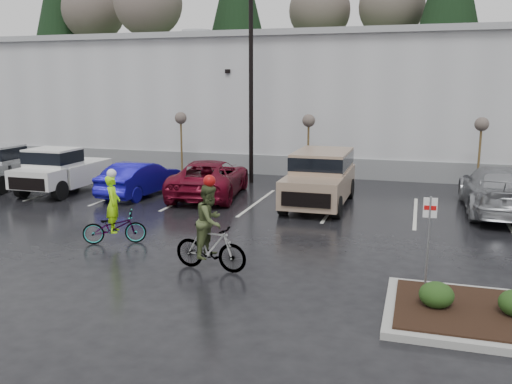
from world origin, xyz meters
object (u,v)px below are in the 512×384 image
(car_far_silver, at_px, (499,190))
(cyclist_hivis, at_px, (114,220))
(sapling_mid, at_px, (309,124))
(pickup_white, at_px, (67,168))
(sapling_east, at_px, (481,128))
(lamppost, at_px, (251,59))
(suv_tan, at_px, (319,179))
(car_red, at_px, (210,178))
(pickup_silver, at_px, (12,164))
(car_blue, at_px, (140,179))
(cyclist_olive, at_px, (210,236))
(fire_lane_sign, at_px, (429,232))
(sapling_west, at_px, (181,121))

(car_far_silver, distance_m, cyclist_hivis, 13.47)
(sapling_mid, bearing_deg, cyclist_hivis, -106.61)
(pickup_white, bearing_deg, sapling_east, 16.61)
(lamppost, distance_m, suv_tan, 7.21)
(cyclist_hivis, bearing_deg, car_red, -26.47)
(sapling_east, xyz_separation_m, pickup_white, (-17.11, -5.10, -1.75))
(pickup_white, bearing_deg, pickup_silver, 174.61)
(car_blue, relative_size, suv_tan, 0.85)
(pickup_white, distance_m, cyclist_olive, 12.43)
(car_red, xyz_separation_m, cyclist_hivis, (-0.19, -7.10, -0.07))
(car_red, bearing_deg, fire_lane_sign, 127.66)
(lamppost, xyz_separation_m, car_blue, (-3.56, -4.10, -4.97))
(sapling_mid, relative_size, car_blue, 0.74)
(pickup_silver, xyz_separation_m, suv_tan, (14.16, -0.05, 0.05))
(sapling_east, relative_size, pickup_white, 0.62)
(sapling_mid, distance_m, car_far_silver, 9.07)
(sapling_mid, bearing_deg, suv_tan, -73.65)
(sapling_west, bearing_deg, pickup_silver, -142.34)
(pickup_silver, xyz_separation_m, car_far_silver, (20.58, 0.67, -0.12))
(fire_lane_sign, height_order, car_red, fire_lane_sign)
(pickup_white, distance_m, cyclist_hivis, 8.90)
(car_blue, xyz_separation_m, car_red, (2.83, 0.70, 0.05))
(lamppost, height_order, car_red, lamppost)
(sapling_east, height_order, pickup_silver, sapling_east)
(sapling_mid, xyz_separation_m, cyclist_hivis, (-3.43, -11.50, -2.04))
(sapling_west, xyz_separation_m, pickup_silver, (-6.23, -4.81, -1.75))
(lamppost, xyz_separation_m, sapling_mid, (2.50, 1.00, -2.96))
(sapling_east, distance_m, pickup_silver, 20.87)
(pickup_silver, distance_m, car_blue, 6.68)
(pickup_silver, relative_size, cyclist_hivis, 2.35)
(sapling_west, relative_size, pickup_white, 0.62)
(sapling_mid, relative_size, car_red, 0.58)
(pickup_white, distance_m, car_red, 6.41)
(sapling_west, bearing_deg, car_blue, -85.12)
(fire_lane_sign, height_order, cyclist_hivis, cyclist_hivis)
(lamppost, xyz_separation_m, fire_lane_sign, (7.80, -11.80, -4.28))
(cyclist_hivis, bearing_deg, cyclist_olive, -135.61)
(car_red, height_order, car_far_silver, car_far_silver)
(sapling_west, distance_m, pickup_silver, 8.06)
(sapling_mid, xyz_separation_m, pickup_white, (-9.61, -5.10, -1.75))
(car_red, distance_m, cyclist_hivis, 7.10)
(sapling_west, xyz_separation_m, cyclist_hivis, (3.07, -11.50, -2.04))
(sapling_east, xyz_separation_m, cyclist_hivis, (-10.93, -11.50, -2.04))
(sapling_west, height_order, fire_lane_sign, sapling_west)
(cyclist_olive, bearing_deg, suv_tan, -3.92)
(sapling_east, distance_m, car_blue, 14.63)
(sapling_mid, relative_size, fire_lane_sign, 1.45)
(sapling_mid, distance_m, car_red, 5.81)
(fire_lane_sign, bearing_deg, lamppost, 123.46)
(cyclist_hivis, bearing_deg, sapling_east, -68.44)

